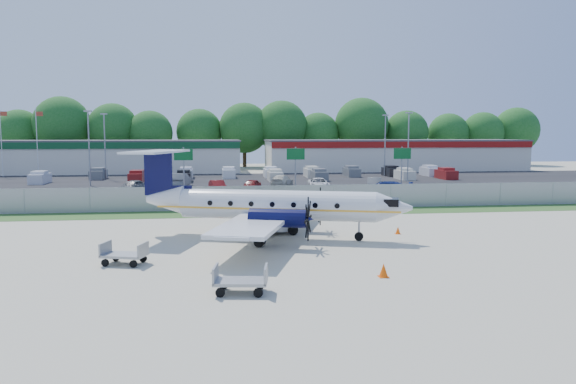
{
  "coord_description": "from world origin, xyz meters",
  "views": [
    {
      "loc": [
        -5.07,
        -32.37,
        6.37
      ],
      "look_at": [
        0.0,
        6.0,
        2.3
      ],
      "focal_mm": 35.0,
      "sensor_mm": 36.0,
      "label": 1
    }
  ],
  "objects": [
    {
      "name": "sign_left",
      "position": [
        -8.0,
        22.91,
        3.61
      ],
      "size": [
        1.8,
        0.26,
        5.0
      ],
      "color": "gray",
      "rests_on": "ground"
    },
    {
      "name": "grass_verge",
      "position": [
        0.0,
        12.0,
        0.01
      ],
      "size": [
        170.0,
        4.0,
        0.02
      ],
      "primitive_type": "cube",
      "color": "#2D561E",
      "rests_on": "ground"
    },
    {
      "name": "perimeter_fence",
      "position": [
        0.0,
        14.0,
        1.0
      ],
      "size": [
        120.0,
        0.06,
        1.99
      ],
      "color": "gray",
      "rests_on": "ground"
    },
    {
      "name": "baggage_cart_far",
      "position": [
        -4.08,
        -10.45,
        0.52
      ],
      "size": [
        2.28,
        1.57,
        1.11
      ],
      "color": "gray",
      "rests_on": "ground"
    },
    {
      "name": "access_road",
      "position": [
        0.0,
        19.0,
        0.01
      ],
      "size": [
        170.0,
        8.0,
        0.02
      ],
      "primitive_type": "cube",
      "color": "black",
      "rests_on": "ground"
    },
    {
      "name": "parked_car_b",
      "position": [
        -4.71,
        28.57,
        0.0
      ],
      "size": [
        2.08,
        4.07,
        1.28
      ],
      "primitive_type": "imported",
      "rotation": [
        0.0,
        0.0,
        0.19
      ],
      "color": "maroon",
      "rests_on": "ground"
    },
    {
      "name": "cone_nose",
      "position": [
        6.45,
        1.52,
        0.22
      ],
      "size": [
        0.33,
        0.33,
        0.47
      ],
      "color": "#FF5508",
      "rests_on": "ground"
    },
    {
      "name": "parked_car_c",
      "position": [
        -1.02,
        29.07,
        0.0
      ],
      "size": [
        2.71,
        4.08,
        1.29
      ],
      "primitive_type": "imported",
      "rotation": [
        0.0,
        0.0,
        -0.34
      ],
      "color": "maroon",
      "rests_on": "ground"
    },
    {
      "name": "cone_port_wing",
      "position": [
        2.33,
        -8.74,
        0.29
      ],
      "size": [
        0.43,
        0.43,
        0.62
      ],
      "color": "#FF5508",
      "rests_on": "ground"
    },
    {
      "name": "road_car_mid",
      "position": [
        11.27,
        20.54,
        0.0
      ],
      "size": [
        6.23,
        4.24,
        1.67
      ],
      "primitive_type": "imported",
      "rotation": [
        0.0,
        0.0,
        -1.93
      ],
      "color": "navy",
      "rests_on": "ground"
    },
    {
      "name": "baggage_cart_near",
      "position": [
        -9.46,
        -4.76,
        0.5
      ],
      "size": [
        2.32,
        1.77,
        1.08
      ],
      "color": "gray",
      "rests_on": "ground"
    },
    {
      "name": "parked_car_a",
      "position": [
        -13.68,
        28.14,
        0.0
      ],
      "size": [
        3.03,
        4.66,
        1.47
      ],
      "primitive_type": "imported",
      "rotation": [
        0.0,
        0.0,
        -0.32
      ],
      "color": "#595B5E",
      "rests_on": "ground"
    },
    {
      "name": "parking_lot",
      "position": [
        0.0,
        40.0,
        0.01
      ],
      "size": [
        170.0,
        32.0,
        0.02
      ],
      "primitive_type": "cube",
      "color": "black",
      "rests_on": "ground"
    },
    {
      "name": "flagpole_west",
      "position": [
        -35.92,
        55.0,
        5.64
      ],
      "size": [
        1.06,
        0.12,
        10.0
      ],
      "color": "silver",
      "rests_on": "ground"
    },
    {
      "name": "far_parking_rows",
      "position": [
        0.0,
        45.0,
        0.0
      ],
      "size": [
        56.0,
        10.0,
        1.6
      ],
      "primitive_type": null,
      "color": "gray",
      "rests_on": "ground"
    },
    {
      "name": "road_car_west",
      "position": [
        -15.29,
        17.98,
        0.0
      ],
      "size": [
        5.88,
        2.87,
        1.65
      ],
      "primitive_type": "imported",
      "rotation": [
        0.0,
        0.0,
        1.67
      ],
      "color": "#595B5E",
      "rests_on": "ground"
    },
    {
      "name": "sign_right",
      "position": [
        14.0,
        22.91,
        3.61
      ],
      "size": [
        1.8,
        0.26,
        5.0
      ],
      "color": "gray",
      "rests_on": "ground"
    },
    {
      "name": "parked_car_f",
      "position": [
        -9.12,
        34.9,
        0.0
      ],
      "size": [
        2.53,
        5.21,
        1.65
      ],
      "primitive_type": "imported",
      "rotation": [
        0.0,
        0.0,
        2.98
      ],
      "color": "#595B5E",
      "rests_on": "ground"
    },
    {
      "name": "light_pole_nw",
      "position": [
        -20.0,
        38.0,
        5.23
      ],
      "size": [
        0.9,
        0.35,
        9.09
      ],
      "color": "gray",
      "rests_on": "ground"
    },
    {
      "name": "flagpole_east",
      "position": [
        -30.92,
        55.0,
        5.64
      ],
      "size": [
        1.06,
        0.12,
        10.0
      ],
      "color": "silver",
      "rests_on": "ground"
    },
    {
      "name": "cone_starboard_wing",
      "position": [
        -4.74,
        3.73,
        0.24
      ],
      "size": [
        0.36,
        0.36,
        0.51
      ],
      "color": "#FF5508",
      "rests_on": "ground"
    },
    {
      "name": "parked_car_d",
      "position": [
        6.57,
        29.48,
        0.0
      ],
      "size": [
        2.62,
        5.01,
        1.35
      ],
      "primitive_type": "imported",
      "rotation": [
        0.0,
        0.0,
        -0.08
      ],
      "color": "silver",
      "rests_on": "ground"
    },
    {
      "name": "parked_car_g",
      "position": [
        3.04,
        34.82,
        0.0
      ],
      "size": [
        3.51,
        4.97,
        1.34
      ],
      "primitive_type": "imported",
      "rotation": [
        0.0,
        0.0,
        2.74
      ],
      "color": "beige",
      "rests_on": "ground"
    },
    {
      "name": "parked_car_e",
      "position": [
        12.66,
        28.15,
        0.0
      ],
      "size": [
        2.71,
        4.57,
        1.42
      ],
      "primitive_type": "imported",
      "rotation": [
        0.0,
        0.0,
        -0.3
      ],
      "color": "#595B5E",
      "rests_on": "ground"
    },
    {
      "name": "ground",
      "position": [
        0.0,
        0.0,
        0.0
      ],
      "size": [
        170.0,
        170.0,
        0.0
      ],
      "primitive_type": "plane",
      "color": "#B8B39C",
      "rests_on": "ground"
    },
    {
      "name": "sign_mid",
      "position": [
        3.0,
        22.91,
        3.61
      ],
      "size": [
        1.8,
        0.26,
        5.0
      ],
      "color": "gray",
      "rests_on": "ground"
    },
    {
      "name": "building_east",
      "position": [
        26.0,
        61.98,
        2.63
      ],
      "size": [
        44.4,
        12.4,
        5.24
      ],
      "color": "silver",
      "rests_on": "ground"
    },
    {
      "name": "light_pole_ne",
      "position": [
        20.0,
        38.0,
        5.23
      ],
      "size": [
        0.9,
        0.35,
        9.09
      ],
      "color": "gray",
      "rests_on": "ground"
    },
    {
      "name": "road_car_east",
      "position": [
        28.36,
        17.47,
        0.0
      ],
      "size": [
        5.17,
        3.06,
        1.4
      ],
      "primitive_type": "imported",
      "rotation": [
        0.0,
        0.0,
        1.81
      ],
      "color": "maroon",
      "rests_on": "ground"
    },
    {
      "name": "tree_line",
      "position": [
        0.0,
        74.0,
        0.0
      ],
      "size": [
        112.0,
        6.0,
        14.0
      ],
      "primitive_type": null,
      "color": "#195318",
      "rests_on": "ground"
    },
    {
      "name": "light_pole_sw",
      "position": [
        -20.0,
        48.0,
        5.23
      ],
      "size": [
        0.9,
        0.35,
        9.09
      ],
      "color": "gray",
      "rests_on": "ground"
    },
    {
      "name": "pushback_tug",
      "position": [
        -1.2,
        2.72,
        0.71
      ],
      "size": [
        2.95,
        2.29,
        1.49
      ],
      "color": "silver",
      "rests_on": "ground"
    },
    {
      "name": "building_west",
      "position": [
        -24.0,
        61.98,
        2.63
      ],
      "size": [
        46.4,
        12.4,
        5.24
      ],
      "color": "silver",
      "rests_on": "ground"
    },
    {
      "name": "light_pole_se",
      "position": [
        20.0,
        48.0,
        5.23
      ],
      "size": [
        0.9,
        0.35,
        9.09
      ],
      "color": "gray",
      "rests_on": "ground"
    },
    {
      "name": "aircraft",
      "position": [
        -1.65,
        1.23,
        2.04
      ],
      "size": [
        17.22,
        16.8,
        5.28
      ],
      "color": "silver",
      "rests_on": "ground"
    }
  ]
}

